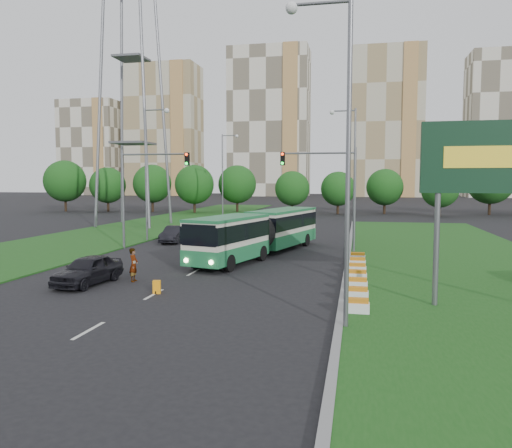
% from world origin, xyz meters
% --- Properties ---
extents(ground, '(360.00, 360.00, 0.00)m').
position_xyz_m(ground, '(0.00, 0.00, 0.00)').
color(ground, black).
rests_on(ground, ground).
extents(grass_median, '(14.00, 60.00, 0.15)m').
position_xyz_m(grass_median, '(13.00, 8.00, 0.07)').
color(grass_median, '#194B15').
rests_on(grass_median, ground).
extents(median_kerb, '(0.30, 60.00, 0.18)m').
position_xyz_m(median_kerb, '(6.05, 8.00, 0.09)').
color(median_kerb, gray).
rests_on(median_kerb, ground).
extents(left_verge, '(12.00, 110.00, 0.10)m').
position_xyz_m(left_verge, '(-18.00, 25.00, 0.05)').
color(left_verge, '#194B15').
rests_on(left_verge, ground).
extents(lane_markings, '(0.20, 100.00, 0.01)m').
position_xyz_m(lane_markings, '(-3.00, 20.00, 0.00)').
color(lane_markings, beige).
rests_on(lane_markings, ground).
extents(flower_planters, '(1.10, 13.70, 0.60)m').
position_xyz_m(flower_planters, '(6.70, -1.40, 0.45)').
color(flower_planters, white).
rests_on(flower_planters, grass_median).
extents(billboard, '(6.00, 0.37, 8.00)m').
position_xyz_m(billboard, '(12.25, -6.00, 6.16)').
color(billboard, slate).
rests_on(billboard, ground).
extents(traffic_mast_median, '(5.76, 0.32, 8.00)m').
position_xyz_m(traffic_mast_median, '(4.78, 10.00, 5.35)').
color(traffic_mast_median, slate).
rests_on(traffic_mast_median, ground).
extents(traffic_mast_left, '(5.76, 0.32, 8.00)m').
position_xyz_m(traffic_mast_left, '(-10.38, 9.00, 5.35)').
color(traffic_mast_left, slate).
rests_on(traffic_mast_left, ground).
extents(street_lamps, '(36.00, 60.00, 12.00)m').
position_xyz_m(street_lamps, '(-3.00, 10.00, 6.00)').
color(street_lamps, slate).
rests_on(street_lamps, ground).
extents(transmission_pylon, '(12.00, 12.00, 44.00)m').
position_xyz_m(transmission_pylon, '(-20.00, 28.00, 22.00)').
color(transmission_pylon, slate).
rests_on(transmission_pylon, ground).
extents(tree_line, '(120.00, 8.00, 9.00)m').
position_xyz_m(tree_line, '(10.00, 55.00, 4.50)').
color(tree_line, '#154D14').
rests_on(tree_line, ground).
extents(apartment_tower_west, '(26.00, 15.00, 48.00)m').
position_xyz_m(apartment_tower_west, '(-65.00, 150.00, 24.00)').
color(apartment_tower_west, '#BFB89A').
rests_on(apartment_tower_west, ground).
extents(apartment_tower_cwest, '(28.00, 15.00, 52.00)m').
position_xyz_m(apartment_tower_cwest, '(-25.00, 150.00, 26.00)').
color(apartment_tower_cwest, beige).
rests_on(apartment_tower_cwest, ground).
extents(apartment_tower_ceast, '(25.00, 15.00, 50.00)m').
position_xyz_m(apartment_tower_ceast, '(15.00, 150.00, 25.00)').
color(apartment_tower_ceast, '#BFB89A').
rests_on(apartment_tower_ceast, ground).
extents(apartment_tower_east, '(27.00, 15.00, 47.00)m').
position_xyz_m(apartment_tower_east, '(55.00, 150.00, 23.50)').
color(apartment_tower_east, beige).
rests_on(apartment_tower_east, ground).
extents(midrise_west, '(22.00, 14.00, 36.00)m').
position_xyz_m(midrise_west, '(-95.00, 150.00, 18.00)').
color(midrise_west, beige).
rests_on(midrise_west, ground).
extents(articulated_bus, '(2.64, 16.90, 2.78)m').
position_xyz_m(articulated_bus, '(-0.54, 7.61, 1.70)').
color(articulated_bus, beige).
rests_on(articulated_bus, ground).
extents(car_left_near, '(2.28, 4.75, 1.56)m').
position_xyz_m(car_left_near, '(-7.38, -4.48, 0.78)').
color(car_left_near, black).
rests_on(car_left_near, ground).
extents(car_left_far, '(1.78, 4.55, 1.48)m').
position_xyz_m(car_left_far, '(-9.38, 13.60, 0.74)').
color(car_left_far, black).
rests_on(car_left_far, ground).
extents(pedestrian, '(0.51, 0.71, 1.84)m').
position_xyz_m(pedestrian, '(-5.32, -3.28, 0.92)').
color(pedestrian, gray).
rests_on(pedestrian, ground).
extents(shopping_trolley, '(0.37, 0.39, 0.64)m').
position_xyz_m(shopping_trolley, '(-2.94, -5.76, 0.31)').
color(shopping_trolley, '#FE980D').
rests_on(shopping_trolley, ground).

